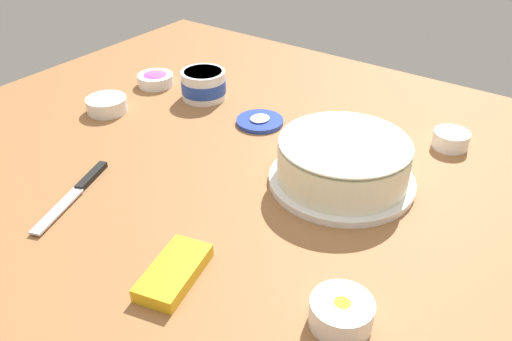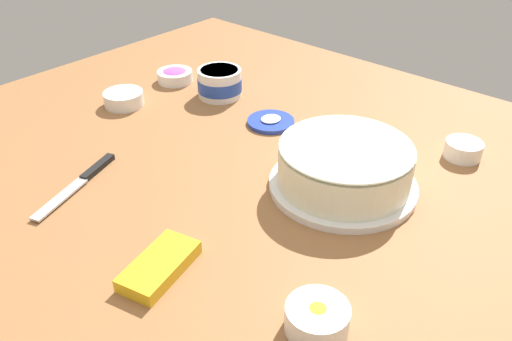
# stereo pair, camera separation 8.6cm
# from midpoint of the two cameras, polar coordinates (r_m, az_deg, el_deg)

# --- Properties ---
(ground_plane) EXTENTS (1.54, 1.54, 0.00)m
(ground_plane) POSITION_cam_midpoint_polar(r_m,az_deg,el_deg) (1.05, -7.34, -1.81)
(ground_plane) COLOR #936038
(frosted_cake) EXTENTS (0.29, 0.29, 0.11)m
(frosted_cake) POSITION_cam_midpoint_polar(r_m,az_deg,el_deg) (1.03, 7.02, 0.93)
(frosted_cake) COLOR white
(frosted_cake) RESTS_ON ground_plane
(frosting_tub) EXTENTS (0.12, 0.12, 0.07)m
(frosting_tub) POSITION_cam_midpoint_polar(r_m,az_deg,el_deg) (1.39, -7.45, 9.15)
(frosting_tub) COLOR white
(frosting_tub) RESTS_ON ground_plane
(frosting_tub_lid) EXTENTS (0.11, 0.11, 0.02)m
(frosting_tub_lid) POSITION_cam_midpoint_polar(r_m,az_deg,el_deg) (1.26, -1.53, 5.30)
(frosting_tub_lid) COLOR #233DAD
(frosting_tub_lid) RESTS_ON ground_plane
(spreading_knife) EXTENTS (0.23, 0.10, 0.01)m
(spreading_knife) POSITION_cam_midpoint_polar(r_m,az_deg,el_deg) (1.09, -20.71, -1.97)
(spreading_knife) COLOR silver
(spreading_knife) RESTS_ON ground_plane
(sprinkle_bowl_blue) EXTENTS (0.08, 0.08, 0.04)m
(sprinkle_bowl_blue) POSITION_cam_midpoint_polar(r_m,az_deg,el_deg) (1.22, 18.36, 3.18)
(sprinkle_bowl_blue) COLOR white
(sprinkle_bowl_blue) RESTS_ON ground_plane
(sprinkle_bowl_yellow) EXTENTS (0.09, 0.09, 0.04)m
(sprinkle_bowl_yellow) POSITION_cam_midpoint_polar(r_m,az_deg,el_deg) (0.77, 5.93, -14.96)
(sprinkle_bowl_yellow) COLOR white
(sprinkle_bowl_yellow) RESTS_ON ground_plane
(sprinkle_bowl_pink) EXTENTS (0.10, 0.10, 0.04)m
(sprinkle_bowl_pink) POSITION_cam_midpoint_polar(r_m,az_deg,el_deg) (1.37, -17.49, 6.74)
(sprinkle_bowl_pink) COLOR white
(sprinkle_bowl_pink) RESTS_ON ground_plane
(sprinkle_bowl_rainbow) EXTENTS (0.10, 0.10, 0.04)m
(sprinkle_bowl_rainbow) POSITION_cam_midpoint_polar(r_m,az_deg,el_deg) (1.49, -12.40, 9.57)
(sprinkle_bowl_rainbow) COLOR white
(sprinkle_bowl_rainbow) RESTS_ON ground_plane
(candy_box_lower) EXTENTS (0.15, 0.10, 0.02)m
(candy_box_lower) POSITION_cam_midpoint_polar(r_m,az_deg,el_deg) (0.85, -11.71, -10.75)
(candy_box_lower) COLOR yellow
(candy_box_lower) RESTS_ON ground_plane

